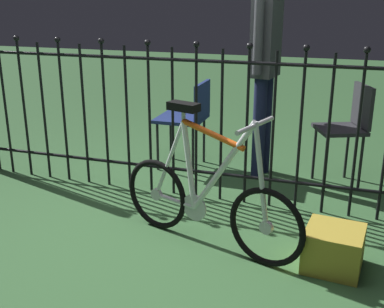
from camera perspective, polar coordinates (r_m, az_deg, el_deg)
The scene contains 7 objects.
ground_plane at distance 3.19m, azimuth -4.05°, elevation -10.47°, with size 20.00×20.00×0.00m, color #386537.
iron_fence at distance 3.69m, azimuth -0.62°, elevation 4.38°, with size 3.95×0.07×1.29m.
bicycle at distance 3.03m, azimuth 1.79°, elevation -5.24°, with size 1.27×0.51×0.91m.
chair_navy at distance 4.37m, azimuth -0.36°, elevation 4.72°, with size 0.43×0.42×0.80m.
chair_charcoal at distance 4.14m, azimuth 18.06°, elevation 3.46°, with size 0.48×0.47×0.85m.
person_visitor at distance 4.12m, azimuth 8.70°, elevation 11.56°, with size 0.24×0.47×1.75m.
display_crate at distance 2.99m, azimuth 16.41°, elevation -10.68°, with size 0.32×0.32×0.25m, color #B29933.
Camera 1 is at (1.08, -2.58, 1.54)m, focal length 45.04 mm.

